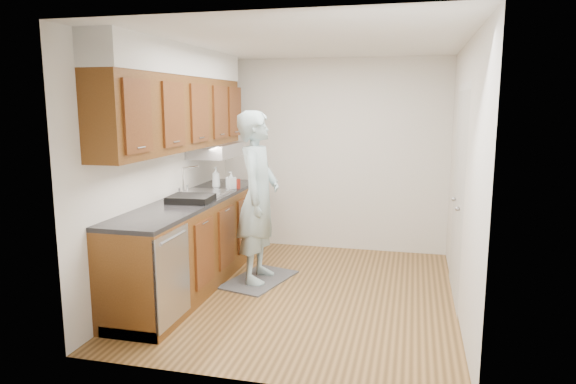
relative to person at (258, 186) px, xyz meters
The scene contains 14 objects.
floor 1.22m from the person, 25.12° to the right, with size 3.50×3.50×0.00m, color olive.
ceiling 1.57m from the person, 25.12° to the right, with size 3.50×3.50×0.00m, color white.
wall_left 1.00m from the person, 164.49° to the right, with size 0.02×3.50×2.50m, color silver.
wall_right 2.08m from the person, ahead, with size 0.02×3.50×2.50m, color silver.
wall_back 1.60m from the person, 69.46° to the left, with size 3.00×0.02×2.50m, color silver.
counter 0.90m from the person, 157.70° to the right, with size 0.64×2.80×1.30m.
upper_cabinets 1.20m from the person, 164.37° to the right, with size 0.47×2.80×1.21m.
closet_door 2.05m from the person, ahead, with size 0.02×1.22×2.05m, color white.
floor_mat 1.05m from the person, 90.00° to the right, with size 0.53×0.90×0.02m, color slate.
person is the anchor object (origin of this frame).
soap_bottle_a 0.78m from the person, 146.45° to the left, with size 0.10×0.10×0.25m, color silver.
soap_bottle_b 0.63m from the person, 137.37° to the left, with size 0.09×0.09×0.20m, color silver.
soda_can 0.61m from the person, 130.27° to the left, with size 0.06×0.06×0.11m, color #A2291B.
dish_rack 0.74m from the person, 142.00° to the right, with size 0.43×0.36×0.07m, color black.
Camera 1 is at (1.04, -4.91, 1.93)m, focal length 32.00 mm.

